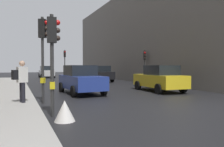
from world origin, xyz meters
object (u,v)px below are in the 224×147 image
traffic_light_near_left (53,46)px  car_blue_van (81,79)px  car_white_compact (47,72)px  traffic_light_far_median (65,59)px  pedestrian_with_black_backpack (21,79)px  traffic_light_near_right (43,44)px  warning_sign_triangle (65,111)px  car_yellow_taxi (160,78)px  traffic_light_mid_street (145,61)px  car_dark_suv (100,74)px

traffic_light_near_left → car_blue_van: bearing=66.0°
car_blue_van → car_white_compact: same height
traffic_light_far_median → pedestrian_with_black_backpack: bearing=-106.5°
traffic_light_near_right → pedestrian_with_black_backpack: size_ratio=2.22×
traffic_light_near_right → warning_sign_triangle: traffic_light_near_right is taller
traffic_light_near_left → car_yellow_taxi: 9.20m
car_yellow_taxi → pedestrian_with_black_backpack: pedestrian_with_black_backpack is taller
car_blue_van → traffic_light_mid_street: bearing=32.8°
car_blue_van → warning_sign_triangle: car_blue_van is taller
car_blue_van → warning_sign_triangle: size_ratio=6.61×
traffic_light_far_median → pedestrian_with_black_backpack: traffic_light_far_median is taller
car_yellow_taxi → traffic_light_mid_street: bearing=67.0°
car_dark_suv → car_blue_van: bearing=-116.5°
traffic_light_near_left → car_dark_suv: size_ratio=0.80×
car_yellow_taxi → pedestrian_with_black_backpack: bearing=-165.3°
car_dark_suv → traffic_light_near_left: bearing=-115.5°
traffic_light_far_median → car_dark_suv: bearing=-67.1°
car_blue_van → warning_sign_triangle: bearing=-109.5°
car_yellow_taxi → traffic_light_near_left: bearing=-148.4°
car_white_compact → pedestrian_with_black_backpack: bearing=-99.2°
car_blue_van → car_white_compact: 20.97m
pedestrian_with_black_backpack → traffic_light_near_right: bearing=22.6°
traffic_light_near_right → car_dark_suv: bearing=59.5°
traffic_light_mid_street → car_dark_suv: size_ratio=0.76×
car_blue_van → warning_sign_triangle: 6.97m
car_dark_suv → traffic_light_far_median: bearing=112.9°
traffic_light_near_left → warning_sign_triangle: size_ratio=5.26×
traffic_light_mid_street → warning_sign_triangle: bearing=-131.0°
traffic_light_near_right → car_blue_van: bearing=48.2°
car_white_compact → pedestrian_with_black_backpack: size_ratio=2.39×
car_white_compact → warning_sign_triangle: size_ratio=6.51×
traffic_light_mid_street → car_blue_van: size_ratio=0.76×
traffic_light_near_right → traffic_light_far_median: bearing=75.8°
pedestrian_with_black_backpack → car_blue_van: bearing=42.9°
traffic_light_near_right → warning_sign_triangle: size_ratio=6.04×
traffic_light_near_left → car_blue_van: size_ratio=0.79×
traffic_light_near_right → car_white_compact: 24.06m
traffic_light_far_median → car_dark_suv: (2.63, -6.20, -1.79)m
traffic_light_near_left → traffic_light_near_right: bearing=90.1°
traffic_light_mid_street → traffic_light_near_right: size_ratio=0.83×
traffic_light_far_median → car_dark_suv: traffic_light_far_median is taller
traffic_light_mid_street → car_dark_suv: traffic_light_mid_street is taller
traffic_light_far_median → car_blue_van: (-2.18, -15.87, -1.79)m
traffic_light_near_right → warning_sign_triangle: (0.23, -3.70, -2.38)m
traffic_light_near_right → pedestrian_with_black_backpack: bearing=-157.4°
traffic_light_near_left → pedestrian_with_black_backpack: size_ratio=1.93×
traffic_light_near_right → traffic_light_near_left: size_ratio=1.15×
traffic_light_near_left → car_blue_van: 6.43m
traffic_light_near_right → car_yellow_taxi: size_ratio=0.92×
car_white_compact → car_blue_van: bearing=-91.2°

